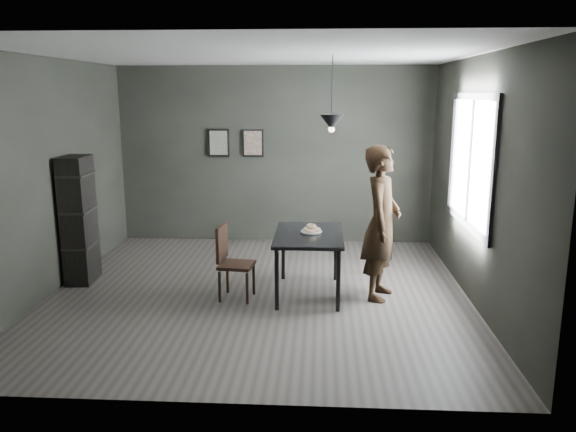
# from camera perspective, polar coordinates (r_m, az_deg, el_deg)

# --- Properties ---
(ground) EXTENTS (5.00, 5.00, 0.00)m
(ground) POSITION_cam_1_polar(r_m,az_deg,el_deg) (6.91, -2.95, -7.77)
(ground) COLOR #34302D
(ground) RESTS_ON ground
(back_wall) EXTENTS (5.00, 0.10, 2.80)m
(back_wall) POSITION_cam_1_polar(r_m,az_deg,el_deg) (9.03, -1.32, 6.17)
(back_wall) COLOR black
(back_wall) RESTS_ON ground
(ceiling) EXTENTS (5.00, 5.00, 0.02)m
(ceiling) POSITION_cam_1_polar(r_m,az_deg,el_deg) (6.50, -3.24, 16.09)
(ceiling) COLOR silver
(ceiling) RESTS_ON ground
(window_assembly) EXTENTS (0.04, 1.96, 1.56)m
(window_assembly) POSITION_cam_1_polar(r_m,az_deg,el_deg) (6.91, 18.01, 5.32)
(window_assembly) COLOR white
(window_assembly) RESTS_ON ground
(cafe_table) EXTENTS (0.80, 1.20, 0.75)m
(cafe_table) POSITION_cam_1_polar(r_m,az_deg,el_deg) (6.67, 2.12, -2.46)
(cafe_table) COLOR black
(cafe_table) RESTS_ON ground
(white_plate) EXTENTS (0.23, 0.23, 0.01)m
(white_plate) POSITION_cam_1_polar(r_m,az_deg,el_deg) (6.69, 2.38, -1.65)
(white_plate) COLOR white
(white_plate) RESTS_ON cafe_table
(donut_pile) EXTENTS (0.21, 0.21, 0.10)m
(donut_pile) POSITION_cam_1_polar(r_m,az_deg,el_deg) (6.69, 2.38, -1.32)
(donut_pile) COLOR #F4E5BD
(donut_pile) RESTS_ON white_plate
(woman) EXTENTS (0.60, 0.75, 1.81)m
(woman) POSITION_cam_1_polar(r_m,az_deg,el_deg) (6.60, 9.47, -0.71)
(woman) COLOR black
(woman) RESTS_ON ground
(wood_chair) EXTENTS (0.42, 0.42, 0.88)m
(wood_chair) POSITION_cam_1_polar(r_m,az_deg,el_deg) (6.61, -5.91, -4.18)
(wood_chair) COLOR black
(wood_chair) RESTS_ON ground
(shelf_unit) EXTENTS (0.34, 0.56, 1.62)m
(shelf_unit) POSITION_cam_1_polar(r_m,az_deg,el_deg) (7.58, -20.47, -0.37)
(shelf_unit) COLOR black
(shelf_unit) RESTS_ON ground
(pendant_lamp) EXTENTS (0.28, 0.28, 0.86)m
(pendant_lamp) POSITION_cam_1_polar(r_m,az_deg,el_deg) (6.55, 4.46, 9.48)
(pendant_lamp) COLOR black
(pendant_lamp) RESTS_ON ground
(framed_print_left) EXTENTS (0.34, 0.04, 0.44)m
(framed_print_left) POSITION_cam_1_polar(r_m,az_deg,el_deg) (9.09, -7.05, 7.39)
(framed_print_left) COLOR black
(framed_print_left) RESTS_ON ground
(framed_print_right) EXTENTS (0.34, 0.04, 0.44)m
(framed_print_right) POSITION_cam_1_polar(r_m,az_deg,el_deg) (9.01, -3.58, 7.41)
(framed_print_right) COLOR black
(framed_print_right) RESTS_ON ground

